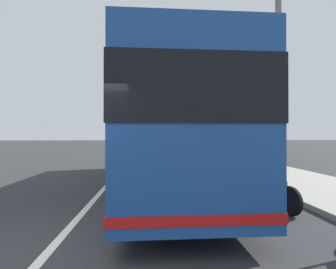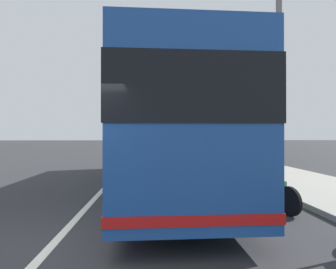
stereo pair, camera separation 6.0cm
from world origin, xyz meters
name	(u,v)px [view 2 (the right image)]	position (x,y,z in m)	size (l,w,h in m)	color
ground_plane	(48,250)	(0.00, 0.00, 0.00)	(220.00, 220.00, 0.00)	#2D2D30
sidewalk_curb	(254,168)	(10.00, -7.20, 0.07)	(110.00, 3.60, 0.14)	#9E998E
lane_divider_line	(121,170)	(10.00, 0.00, 0.00)	(110.00, 0.16, 0.01)	silver
coach_bus	(167,130)	(5.24, -2.16, 2.02)	(11.75, 2.78, 3.56)	#1E4C9E
motorcycle_by_tree	(266,189)	(2.23, -4.47, 0.47)	(2.09, 0.71, 1.28)	black
motorcycle_mid_row	(235,175)	(4.67, -4.44, 0.46)	(2.14, 0.39, 1.25)	black
car_oncoming	(159,145)	(27.11, -2.44, 0.73)	(4.16, 2.07, 1.55)	gold
car_ahead_same_lane	(158,142)	(45.26, -2.77, 0.67)	(4.71, 1.98, 1.39)	navy
roadside_tree_mid_block	(236,103)	(13.69, -7.33, 4.06)	(3.59, 3.59, 5.89)	brown
utility_pole	(279,82)	(8.17, -7.72, 4.39)	(0.30, 0.30, 8.78)	slate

